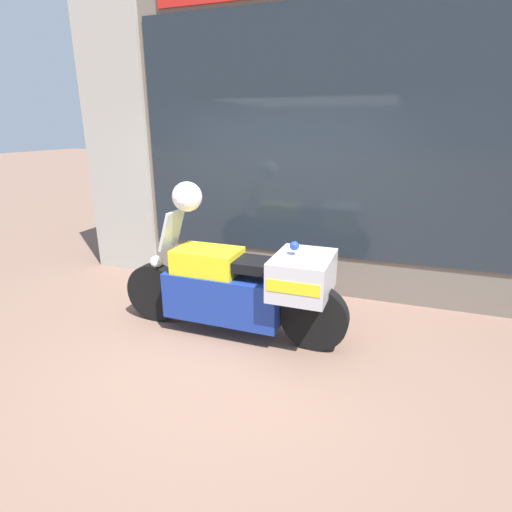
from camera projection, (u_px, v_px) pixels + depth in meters
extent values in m
plane|color=#7A5B4C|center=(232.00, 355.00, 3.92)|extent=(60.00, 60.00, 0.00)
cube|color=#6B6056|center=(290.00, 141.00, 5.11)|extent=(6.07, 0.40, 3.91)
cube|color=#A39E93|center=(126.00, 139.00, 5.93)|extent=(1.04, 0.55, 3.91)
cube|color=#1E262D|center=(325.00, 138.00, 4.75)|extent=(4.80, 0.02, 2.91)
cube|color=slate|center=(318.00, 268.00, 5.50)|extent=(4.58, 0.30, 0.55)
cube|color=silver|center=(323.00, 199.00, 5.33)|extent=(4.58, 0.02, 1.37)
cube|color=beige|center=(324.00, 147.00, 5.00)|extent=(4.58, 0.30, 0.02)
cube|color=maroon|center=(208.00, 142.00, 5.49)|extent=(0.18, 0.04, 0.06)
cube|color=#C68E19|center=(283.00, 143.00, 5.15)|extent=(0.18, 0.04, 0.06)
cube|color=black|center=(369.00, 144.00, 4.81)|extent=(0.18, 0.04, 0.06)
cube|color=#B7B2A8|center=(468.00, 145.00, 4.47)|extent=(0.18, 0.04, 0.06)
cube|color=#2D8E42|center=(244.00, 234.00, 5.65)|extent=(0.19, 0.03, 0.27)
cube|color=orange|center=(403.00, 249.00, 4.97)|extent=(0.19, 0.02, 0.27)
cylinder|color=black|center=(156.00, 292.00, 4.55)|extent=(0.67, 0.15, 0.67)
cylinder|color=black|center=(315.00, 318.00, 3.95)|extent=(0.67, 0.15, 0.67)
cube|color=navy|center=(225.00, 295.00, 4.24)|extent=(1.26, 0.51, 0.49)
cube|color=yellow|center=(208.00, 262.00, 4.19)|extent=(0.69, 0.45, 0.28)
cube|color=black|center=(250.00, 264.00, 4.02)|extent=(0.73, 0.38, 0.10)
cube|color=#B7B7BC|center=(303.00, 275.00, 3.86)|extent=(0.55, 0.73, 0.38)
cube|color=yellow|center=(303.00, 275.00, 3.86)|extent=(0.50, 0.74, 0.11)
cube|color=#B2BCC6|center=(172.00, 229.00, 4.23)|extent=(0.16, 0.35, 0.42)
sphere|color=white|center=(156.00, 262.00, 4.42)|extent=(0.14, 0.14, 0.14)
sphere|color=blue|center=(294.00, 246.00, 3.80)|extent=(0.09, 0.09, 0.09)
sphere|color=white|center=(187.00, 197.00, 4.05)|extent=(0.30, 0.30, 0.30)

